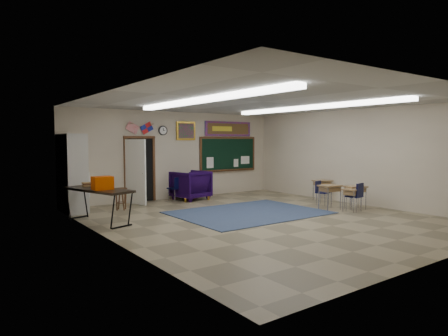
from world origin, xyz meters
TOP-DOWN VIEW (x-y plane):
  - floor at (0.00, 0.00)m, footprint 9.00×9.00m
  - back_wall at (0.00, 4.50)m, footprint 8.00×0.04m
  - front_wall at (0.00, -4.50)m, footprint 8.00×0.04m
  - left_wall at (-4.00, 0.00)m, footprint 0.04×9.00m
  - right_wall at (4.00, 0.00)m, footprint 0.04×9.00m
  - ceiling at (0.00, 0.00)m, footprint 8.00×9.00m
  - area_rug at (0.20, 0.80)m, footprint 4.00×3.00m
  - fluorescent_strips at (0.00, 0.00)m, footprint 3.86×6.00m
  - doorway at (-1.50, 4.35)m, footprint 1.10×0.89m
  - chalkboard at (2.20, 4.46)m, footprint 2.55×0.14m
  - bulletin_board at (2.20, 4.47)m, footprint 2.10×0.05m
  - framed_art_print at (0.35, 4.47)m, footprint 0.75×0.05m
  - wall_clock at (-0.55, 4.47)m, footprint 0.32×0.05m
  - wall_flags at (-1.40, 4.44)m, footprint 1.16×0.06m
  - storage_cabinet at (-3.71, 3.85)m, footprint 0.59×1.25m
  - wingback_armchair at (0.19, 3.92)m, footprint 1.25×1.27m
  - student_chair_reading at (-0.36, 4.03)m, footprint 0.50×0.50m
  - student_chair_desk_a at (2.80, -0.75)m, footprint 0.46×0.46m
  - student_chair_desk_b at (2.94, 0.50)m, footprint 0.46×0.46m
  - student_desk_front_left at (2.44, -0.18)m, footprint 0.64×0.50m
  - student_desk_front_right at (3.64, 1.12)m, footprint 0.65×0.54m
  - student_desk_back_left at (2.73, -0.73)m, footprint 0.61×0.50m
  - student_desk_back_right at (3.11, -0.57)m, footprint 0.67×0.58m
  - folding_table at (-3.63, 1.94)m, footprint 1.23×2.15m
  - wooden_stool at (-2.50, 3.34)m, footprint 0.36×0.36m

SIDE VIEW (x-z plane):
  - floor at x=0.00m, z-range 0.00..0.00m
  - area_rug at x=0.20m, z-range 0.00..0.02m
  - wooden_stool at x=-2.50m, z-range 0.01..0.65m
  - student_desk_back_left at x=2.73m, z-range 0.04..0.69m
  - student_chair_desk_b at x=2.94m, z-range 0.00..0.75m
  - student_desk_back_right at x=3.11m, z-range 0.04..0.73m
  - student_desk_front_right at x=3.64m, z-range 0.04..0.73m
  - student_chair_reading at x=-0.36m, z-range 0.00..0.80m
  - student_desk_front_left at x=2.44m, z-range 0.04..0.76m
  - student_chair_desk_a at x=2.80m, z-range 0.00..0.82m
  - folding_table at x=-3.63m, z-range -0.12..1.04m
  - wingback_armchair at x=0.19m, z-range 0.00..1.00m
  - doorway at x=-1.50m, z-range -0.02..2.14m
  - storage_cabinet at x=-3.71m, z-range 0.00..2.20m
  - chalkboard at x=2.20m, z-range 0.81..2.11m
  - back_wall at x=0.00m, z-range 0.00..3.00m
  - front_wall at x=0.00m, z-range 0.00..3.00m
  - left_wall at x=-4.00m, z-range 0.00..3.00m
  - right_wall at x=4.00m, z-range 0.00..3.00m
  - framed_art_print at x=0.35m, z-range 2.02..2.67m
  - wall_clock at x=-0.55m, z-range 2.19..2.51m
  - bulletin_board at x=2.20m, z-range 2.18..2.73m
  - wall_flags at x=-1.40m, z-range 2.13..2.83m
  - fluorescent_strips at x=0.00m, z-range 2.89..2.99m
  - ceiling at x=0.00m, z-range 2.98..3.02m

